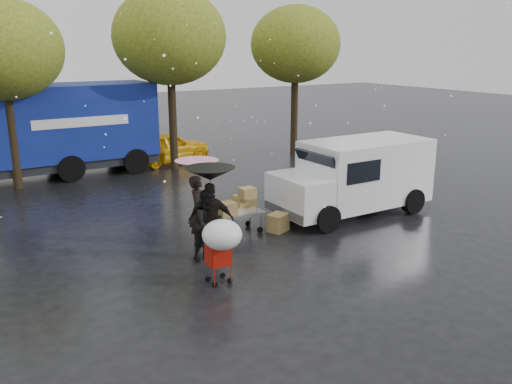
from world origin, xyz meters
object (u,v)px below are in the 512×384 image
vendor_cart (238,207)px  yellow_taxi (166,147)px  person_black (211,221)px  person_pink (198,210)px  blue_truck (52,131)px  white_van (356,176)px  shopping_cart (221,238)px

vendor_cart → yellow_taxi: yellow_taxi is taller
person_black → person_pink: bearing=-69.1°
blue_truck → person_black: bearing=-82.5°
white_van → blue_truck: blue_truck is taller
person_pink → blue_truck: bearing=44.9°
vendor_cart → white_van: white_van is taller
vendor_cart → blue_truck: blue_truck is taller
yellow_taxi → person_pink: bearing=147.2°
person_pink → shopping_cart: size_ratio=1.22×
person_pink → person_black: person_black is taller
vendor_cart → shopping_cart: shopping_cart is taller
person_pink → yellow_taxi: (3.10, 9.66, -0.21)m
person_black → white_van: bearing=-141.1°
shopping_cart → blue_truck: size_ratio=0.18×
white_van → person_black: bearing=-170.2°
person_black → shopping_cart: size_ratio=1.26×
shopping_cart → blue_truck: 12.11m
white_van → vendor_cart: bearing=175.9°
person_pink → yellow_taxi: person_pink is taller
white_van → blue_truck: bearing=124.8°
person_black → white_van: 5.40m
shopping_cart → yellow_taxi: (3.78, 12.19, -0.38)m
shopping_cart → white_van: white_van is taller
white_van → blue_truck: size_ratio=0.59×
blue_truck → shopping_cart: bearing=-86.0°
shopping_cart → blue_truck: blue_truck is taller
person_black → white_van: (5.31, 0.92, 0.24)m
person_pink → yellow_taxi: size_ratio=0.45×
yellow_taxi → blue_truck: bearing=76.6°
white_van → person_pink: bearing=179.0°
person_pink → yellow_taxi: 10.14m
person_pink → shopping_cart: person_pink is taller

